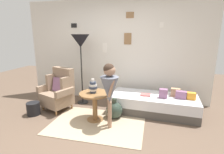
{
  "coord_description": "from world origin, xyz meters",
  "views": [
    {
      "loc": [
        1.0,
        -2.56,
        1.72
      ],
      "look_at": [
        0.15,
        0.95,
        0.85
      ],
      "focal_mm": 28.13,
      "sensor_mm": 36.0,
      "label": 1
    }
  ],
  "objects_px": {
    "vase_striped": "(93,87)",
    "demijohn_near": "(114,110)",
    "daybed": "(153,104)",
    "magazine_basket": "(33,109)",
    "floor_lamp": "(80,43)",
    "book_on_daybed": "(145,95)",
    "armchair": "(59,91)",
    "side_table": "(95,101)",
    "person_child": "(109,87)"
  },
  "relations": [
    {
      "from": "vase_striped",
      "to": "demijohn_near",
      "type": "relative_size",
      "value": 0.66
    },
    {
      "from": "daybed",
      "to": "magazine_basket",
      "type": "xyz_separation_m",
      "value": [
        -2.56,
        -0.74,
        -0.06
      ]
    },
    {
      "from": "floor_lamp",
      "to": "book_on_daybed",
      "type": "relative_size",
      "value": 7.89
    },
    {
      "from": "armchair",
      "to": "magazine_basket",
      "type": "bearing_deg",
      "value": -131.24
    },
    {
      "from": "daybed",
      "to": "side_table",
      "type": "bearing_deg",
      "value": -150.24
    },
    {
      "from": "daybed",
      "to": "person_child",
      "type": "bearing_deg",
      "value": -132.88
    },
    {
      "from": "floor_lamp",
      "to": "person_child",
      "type": "distance_m",
      "value": 1.6
    },
    {
      "from": "daybed",
      "to": "side_table",
      "type": "relative_size",
      "value": 3.17
    },
    {
      "from": "person_child",
      "to": "book_on_daybed",
      "type": "height_order",
      "value": "person_child"
    },
    {
      "from": "daybed",
      "to": "floor_lamp",
      "type": "distance_m",
      "value": 2.23
    },
    {
      "from": "armchair",
      "to": "daybed",
      "type": "distance_m",
      "value": 2.2
    },
    {
      "from": "side_table",
      "to": "floor_lamp",
      "type": "height_order",
      "value": "floor_lamp"
    },
    {
      "from": "side_table",
      "to": "vase_striped",
      "type": "bearing_deg",
      "value": 171.54
    },
    {
      "from": "vase_striped",
      "to": "demijohn_near",
      "type": "xyz_separation_m",
      "value": [
        0.4,
        0.18,
        -0.53
      ]
    },
    {
      "from": "floor_lamp",
      "to": "person_child",
      "type": "relative_size",
      "value": 1.41
    },
    {
      "from": "vase_striped",
      "to": "book_on_daybed",
      "type": "xyz_separation_m",
      "value": [
        1.01,
        0.62,
        -0.29
      ]
    },
    {
      "from": "side_table",
      "to": "floor_lamp",
      "type": "bearing_deg",
      "value": 126.75
    },
    {
      "from": "vase_striped",
      "to": "side_table",
      "type": "bearing_deg",
      "value": -8.46
    },
    {
      "from": "book_on_daybed",
      "to": "side_table",
      "type": "bearing_deg",
      "value": -147.49
    },
    {
      "from": "book_on_daybed",
      "to": "magazine_basket",
      "type": "bearing_deg",
      "value": -163.49
    },
    {
      "from": "daybed",
      "to": "person_child",
      "type": "relative_size",
      "value": 1.59
    },
    {
      "from": "armchair",
      "to": "daybed",
      "type": "relative_size",
      "value": 0.5
    },
    {
      "from": "daybed",
      "to": "person_child",
      "type": "xyz_separation_m",
      "value": [
        -0.8,
        -0.86,
        0.6
      ]
    },
    {
      "from": "vase_striped",
      "to": "demijohn_near",
      "type": "height_order",
      "value": "vase_striped"
    },
    {
      "from": "book_on_daybed",
      "to": "vase_striped",
      "type": "bearing_deg",
      "value": -148.54
    },
    {
      "from": "book_on_daybed",
      "to": "demijohn_near",
      "type": "xyz_separation_m",
      "value": [
        -0.61,
        -0.44,
        -0.24
      ]
    },
    {
      "from": "armchair",
      "to": "person_child",
      "type": "xyz_separation_m",
      "value": [
        1.37,
        -0.56,
        0.36
      ]
    },
    {
      "from": "vase_striped",
      "to": "person_child",
      "type": "distance_m",
      "value": 0.45
    },
    {
      "from": "magazine_basket",
      "to": "side_table",
      "type": "bearing_deg",
      "value": 3.37
    },
    {
      "from": "floor_lamp",
      "to": "magazine_basket",
      "type": "xyz_separation_m",
      "value": [
        -0.78,
        -0.92,
        -1.38
      ]
    },
    {
      "from": "vase_striped",
      "to": "daybed",
      "type": "bearing_deg",
      "value": 28.89
    },
    {
      "from": "daybed",
      "to": "magazine_basket",
      "type": "distance_m",
      "value": 2.66
    },
    {
      "from": "magazine_basket",
      "to": "demijohn_near",
      "type": "bearing_deg",
      "value": 8.49
    },
    {
      "from": "book_on_daybed",
      "to": "demijohn_near",
      "type": "height_order",
      "value": "demijohn_near"
    },
    {
      "from": "person_child",
      "to": "daybed",
      "type": "bearing_deg",
      "value": 47.12
    },
    {
      "from": "person_child",
      "to": "armchair",
      "type": "bearing_deg",
      "value": 157.93
    },
    {
      "from": "armchair",
      "to": "floor_lamp",
      "type": "relative_size",
      "value": 0.56
    },
    {
      "from": "demijohn_near",
      "to": "floor_lamp",
      "type": "bearing_deg",
      "value": 146.49
    },
    {
      "from": "vase_striped",
      "to": "demijohn_near",
      "type": "bearing_deg",
      "value": 23.89
    },
    {
      "from": "book_on_daybed",
      "to": "magazine_basket",
      "type": "xyz_separation_m",
      "value": [
        -2.38,
        -0.71,
        -0.28
      ]
    },
    {
      "from": "person_child",
      "to": "demijohn_near",
      "type": "height_order",
      "value": "person_child"
    },
    {
      "from": "person_child",
      "to": "demijohn_near",
      "type": "distance_m",
      "value": 0.73
    },
    {
      "from": "armchair",
      "to": "person_child",
      "type": "relative_size",
      "value": 0.79
    },
    {
      "from": "armchair",
      "to": "book_on_daybed",
      "type": "distance_m",
      "value": 2.01
    },
    {
      "from": "armchair",
      "to": "floor_lamp",
      "type": "bearing_deg",
      "value": 50.8
    },
    {
      "from": "side_table",
      "to": "demijohn_near",
      "type": "xyz_separation_m",
      "value": [
        0.37,
        0.18,
        -0.25
      ]
    },
    {
      "from": "armchair",
      "to": "vase_striped",
      "type": "bearing_deg",
      "value": -19.91
    },
    {
      "from": "armchair",
      "to": "magazine_basket",
      "type": "xyz_separation_m",
      "value": [
        -0.39,
        -0.44,
        -0.3
      ]
    },
    {
      "from": "vase_striped",
      "to": "magazine_basket",
      "type": "relative_size",
      "value": 1.02
    },
    {
      "from": "demijohn_near",
      "to": "magazine_basket",
      "type": "relative_size",
      "value": 1.55
    }
  ]
}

